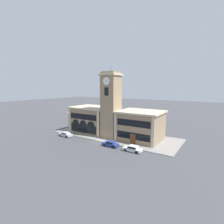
# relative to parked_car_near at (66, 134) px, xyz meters

# --- Properties ---
(ground_plane) EXTENTS (300.00, 300.00, 0.00)m
(ground_plane) POSITION_rel_parked_car_near_xyz_m (11.66, 1.57, -0.68)
(ground_plane) COLOR #424247
(sidewalk_kerb) EXTENTS (37.73, 14.12, 0.15)m
(sidewalk_kerb) POSITION_rel_parked_car_near_xyz_m (11.66, 8.63, -0.61)
(sidewalk_kerb) COLOR gray
(sidewalk_kerb) RESTS_ON ground_plane
(clock_tower) EXTENTS (5.14, 5.14, 19.86)m
(clock_tower) POSITION_rel_parked_car_near_xyz_m (11.66, 6.64, 8.69)
(clock_tower) COLOR #937A5B
(clock_tower) RESTS_ON ground_plane
(town_hall_left_wing) EXTENTS (13.04, 9.97, 8.16)m
(town_hall_left_wing) POSITION_rel_parked_car_near_xyz_m (2.97, 9.02, 3.42)
(town_hall_left_wing) COLOR #937A5B
(town_hall_left_wing) RESTS_ON ground_plane
(town_hall_right_wing) EXTENTS (11.84, 9.97, 8.07)m
(town_hall_right_wing) POSITION_rel_parked_car_near_xyz_m (19.75, 9.03, 3.38)
(town_hall_right_wing) COLOR #937A5B
(town_hall_right_wing) RESTS_ON ground_plane
(parked_car_near) EXTENTS (4.27, 1.90, 1.29)m
(parked_car_near) POSITION_rel_parked_car_near_xyz_m (0.00, 0.00, 0.00)
(parked_car_near) COLOR #B2B7C1
(parked_car_near) RESTS_ON ground_plane
(parked_car_mid) EXTENTS (4.09, 1.81, 1.36)m
(parked_car_mid) POSITION_rel_parked_car_near_xyz_m (15.91, 0.00, 0.03)
(parked_car_mid) COLOR navy
(parked_car_mid) RESTS_ON ground_plane
(parked_car_far) EXTENTS (4.35, 1.94, 1.36)m
(parked_car_far) POSITION_rel_parked_car_near_xyz_m (21.95, 0.00, 0.03)
(parked_car_far) COLOR silver
(parked_car_far) RESTS_ON ground_plane
(street_lamp) EXTENTS (0.36, 0.36, 6.60)m
(street_lamp) POSITION_rel_parked_car_near_xyz_m (-1.08, 2.33, 3.71)
(street_lamp) COLOR #4C4C51
(street_lamp) RESTS_ON sidewalk_kerb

